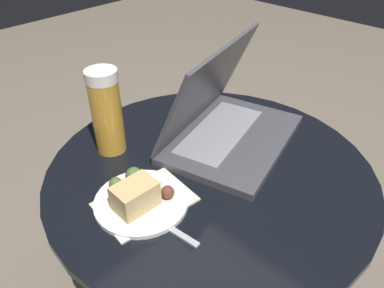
{
  "coord_description": "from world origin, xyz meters",
  "views": [
    {
      "loc": [
        -0.51,
        -0.42,
        1.08
      ],
      "look_at": [
        -0.03,
        0.03,
        0.61
      ],
      "focal_mm": 35.0,
      "sensor_mm": 36.0,
      "label": 1
    }
  ],
  "objects": [
    {
      "name": "beer_glass",
      "position": [
        -0.11,
        0.22,
        0.64
      ],
      "size": [
        0.07,
        0.07,
        0.21
      ],
      "color": "gold",
      "rests_on": "table"
    },
    {
      "name": "snack_plate",
      "position": [
        -0.19,
        0.03,
        0.56
      ],
      "size": [
        0.19,
        0.19,
        0.06
      ],
      "color": "white",
      "rests_on": "table"
    },
    {
      "name": "table",
      "position": [
        0.0,
        0.0,
        0.4
      ],
      "size": [
        0.74,
        0.74,
        0.54
      ],
      "color": "#515156",
      "rests_on": "ground_plane"
    },
    {
      "name": "napkin",
      "position": [
        -0.18,
        0.02,
        0.54
      ],
      "size": [
        0.2,
        0.15,
        0.0
      ],
      "color": "silver",
      "rests_on": "table"
    },
    {
      "name": "fork",
      "position": [
        -0.19,
        -0.02,
        0.54
      ],
      "size": [
        0.04,
        0.2,
        0.0
      ],
      "color": "#B2B2B7",
      "rests_on": "table"
    },
    {
      "name": "laptop",
      "position": [
        0.11,
        0.05,
        0.59
      ],
      "size": [
        0.4,
        0.33,
        0.25
      ],
      "color": "#47474C",
      "rests_on": "table"
    }
  ]
}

